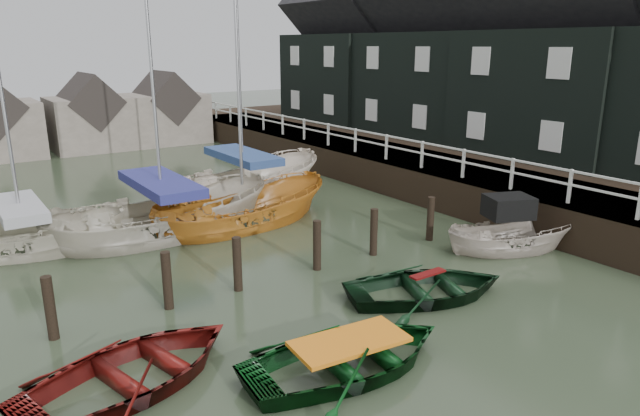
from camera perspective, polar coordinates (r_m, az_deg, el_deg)
ground at (r=12.88m, az=2.93°, el=-11.45°), size 120.00×120.00×0.00m
pier at (r=25.71m, az=6.10°, el=4.21°), size 3.04×32.00×2.70m
land_strip at (r=29.70m, az=14.19°, el=4.01°), size 14.00×38.00×1.50m
quay_houses at (r=28.23m, az=17.09°, el=14.84°), size 6.52×28.14×10.01m
mooring_pilings at (r=14.45m, az=-7.93°, el=-6.24°), size 13.72×0.22×1.80m
far_sheds at (r=36.11m, az=-22.21°, el=8.38°), size 14.00×4.08×4.39m
rowboat_red at (r=11.31m, az=-17.94°, el=-16.51°), size 4.82×3.95×0.87m
rowboat_green at (r=11.23m, az=2.93°, el=-15.92°), size 4.45×3.38×0.87m
rowboat_dkgreen at (r=14.30m, az=10.60°, el=-8.80°), size 4.73×4.06×0.83m
motorboat at (r=18.01m, az=18.46°, el=-3.72°), size 4.33×2.99×2.43m
sailboat_a at (r=19.09m, az=-27.37°, el=-3.75°), size 6.24×4.05×10.22m
sailboat_b at (r=19.18m, az=-15.29°, el=-2.41°), size 7.46×2.84×11.22m
sailboat_c at (r=19.70m, az=-7.65°, el=-1.62°), size 6.82×3.01×11.36m
sailboat_d at (r=23.18m, az=-7.62°, el=1.21°), size 7.72×3.73×12.66m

